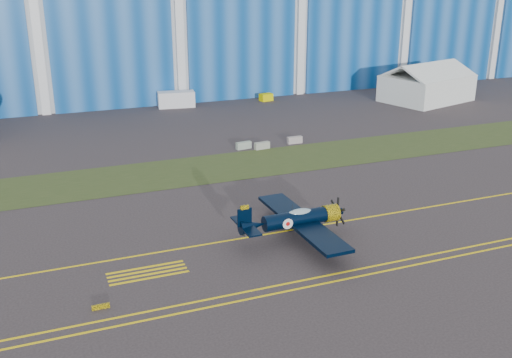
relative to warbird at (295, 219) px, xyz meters
name	(u,v)px	position (x,y,z in m)	size (l,w,h in m)	color
ground	(312,203)	(5.14, 6.97, -1.95)	(260.00, 260.00, 0.00)	#383033
grass_median	(259,162)	(5.14, 20.97, -1.93)	(260.00, 10.00, 0.02)	#475128
hangar	(149,5)	(5.14, 78.76, 13.01)	(220.00, 45.70, 30.00)	silver
taxiway_centreline	(337,222)	(5.14, 1.97, -1.94)	(200.00, 0.20, 0.02)	yellow
edge_line_near	(397,269)	(5.14, -7.53, -1.94)	(80.00, 0.20, 0.02)	yellow
edge_line_far	(390,263)	(5.14, -6.53, -1.94)	(80.00, 0.20, 0.02)	yellow
hold_short_ladder	(147,273)	(-12.86, -1.13, -1.94)	(6.00, 2.40, 0.02)	yellow
guard_board_left	(101,307)	(-16.86, -5.03, -1.77)	(1.20, 0.15, 0.35)	yellow
warbird	(295,219)	(0.00, 0.00, 0.00)	(11.08, 13.27, 3.87)	black
tent	(427,82)	(45.00, 42.81, 1.39)	(16.72, 14.10, 6.68)	silver
shipping_container	(176,99)	(3.51, 53.83, -0.65)	(5.97, 2.39, 2.59)	silver
tug	(266,97)	(19.23, 52.96, -1.32)	(2.15, 1.34, 1.25)	#DED300
barrier_a	(244,145)	(5.42, 27.02, -1.50)	(2.00, 0.60, 0.90)	gray
barrier_b	(262,146)	(7.57, 26.07, -1.50)	(2.00, 0.60, 0.90)	gray
barrier_c	(295,140)	(12.56, 26.94, -1.50)	(2.00, 0.60, 0.90)	gray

